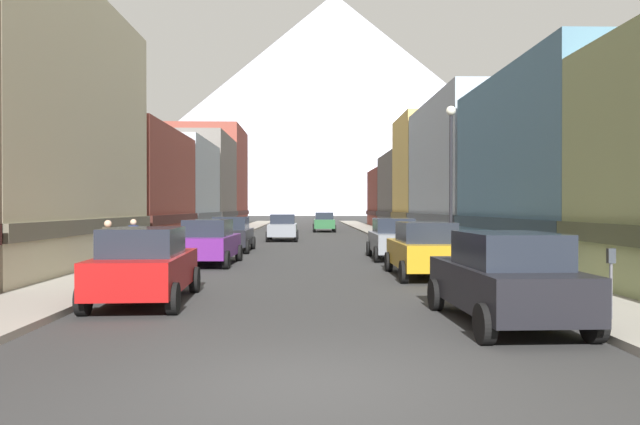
{
  "coord_description": "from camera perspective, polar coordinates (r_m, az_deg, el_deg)",
  "views": [
    {
      "loc": [
        0.0,
        -7.66,
        2.26
      ],
      "look_at": [
        0.93,
        33.97,
        1.89
      ],
      "focal_mm": 33.86,
      "sensor_mm": 36.0,
      "label": 1
    }
  ],
  "objects": [
    {
      "name": "car_right_2",
      "position": [
        26.47,
        6.98,
        -2.44
      ],
      "size": [
        2.1,
        4.42,
        1.78
      ],
      "color": "slate",
      "rests_on": "ground"
    },
    {
      "name": "car_left_1",
      "position": [
        23.92,
        -10.44,
        -2.76
      ],
      "size": [
        2.18,
        4.45,
        1.78
      ],
      "color": "#591E72",
      "rests_on": "ground"
    },
    {
      "name": "storefront_left_4",
      "position": [
        60.21,
        -13.19,
        2.57
      ],
      "size": [
        10.12,
        12.01,
        9.19
      ],
      "color": "#66605B",
      "rests_on": "ground"
    },
    {
      "name": "storefront_right_2",
      "position": [
        38.84,
        15.16,
        3.47
      ],
      "size": [
        7.24,
        13.84,
        8.86
      ],
      "color": "#99A5B2",
      "rests_on": "ground"
    },
    {
      "name": "sidewalk_left",
      "position": [
        43.17,
        -9.61,
        -2.39
      ],
      "size": [
        2.5,
        100.0,
        0.15
      ],
      "primitive_type": "cube",
      "color": "gray",
      "rests_on": "ground"
    },
    {
      "name": "car_right_1",
      "position": [
        19.76,
        9.83,
        -3.44
      ],
      "size": [
        2.06,
        4.4,
        1.78
      ],
      "color": "#B28419",
      "rests_on": "ground"
    },
    {
      "name": "storefront_right_5",
      "position": [
        70.26,
        8.69,
        1.24
      ],
      "size": [
        9.61,
        10.43,
        6.57
      ],
      "color": "brown",
      "rests_on": "ground"
    },
    {
      "name": "car_left_0",
      "position": [
        14.79,
        -16.21,
        -4.78
      ],
      "size": [
        2.25,
        4.48,
        1.78
      ],
      "color": "#9E1111",
      "rests_on": "ground"
    },
    {
      "name": "trash_bin_right",
      "position": [
        18.02,
        19.42,
        -4.66
      ],
      "size": [
        0.59,
        0.59,
        0.98
      ],
      "color": "#4C5156",
      "rests_on": "sidewalk_right"
    },
    {
      "name": "storefront_left_5",
      "position": [
        72.2,
        -10.87,
        3.13
      ],
      "size": [
        9.32,
        12.06,
        11.5
      ],
      "color": "brown",
      "rests_on": "ground"
    },
    {
      "name": "car_left_2",
      "position": [
        30.91,
        -8.35,
        -2.01
      ],
      "size": [
        2.07,
        4.41,
        1.78
      ],
      "color": "black",
      "rests_on": "ground"
    },
    {
      "name": "parking_meter_near",
      "position": [
        12.68,
        25.79,
        -5.18
      ],
      "size": [
        0.14,
        0.1,
        1.33
      ],
      "color": "#595960",
      "rests_on": "sidewalk_right"
    },
    {
      "name": "storefront_left_2",
      "position": [
        36.81,
        -19.95,
        2.02
      ],
      "size": [
        8.85,
        11.86,
        6.74
      ],
      "color": "brown",
      "rests_on": "ground"
    },
    {
      "name": "pedestrian_0",
      "position": [
        22.8,
        -17.21,
        -2.87
      ],
      "size": [
        0.36,
        0.36,
        1.68
      ],
      "color": "navy",
      "rests_on": "sidewalk_left"
    },
    {
      "name": "car_driving_0",
      "position": [
        55.17,
        0.38,
        -0.9
      ],
      "size": [
        2.06,
        4.4,
        1.78
      ],
      "color": "#265933",
      "rests_on": "ground"
    },
    {
      "name": "storefront_left_3",
      "position": [
        48.25,
        -15.86,
        2.02
      ],
      "size": [
        9.57,
        11.28,
        7.36
      ],
      "color": "#99A5B2",
      "rests_on": "ground"
    },
    {
      "name": "car_driving_1",
      "position": [
        40.67,
        -3.54,
        -1.4
      ],
      "size": [
        2.06,
        4.4,
        1.78
      ],
      "color": "slate",
      "rests_on": "ground"
    },
    {
      "name": "mountain_backdrop",
      "position": [
        271.89,
        1.35,
        10.29
      ],
      "size": [
        220.44,
        220.44,
        96.88
      ],
      "primitive_type": "cone",
      "color": "silver",
      "rests_on": "ground"
    },
    {
      "name": "storefront_right_1",
      "position": [
        26.0,
        22.89,
        3.52
      ],
      "size": [
        6.56,
        12.26,
        7.57
      ],
      "color": "slate",
      "rests_on": "ground"
    },
    {
      "name": "storefront_right_3",
      "position": [
        49.81,
        11.61,
        3.22
      ],
      "size": [
        7.49,
        8.19,
        9.56
      ],
      "color": "#D8B259",
      "rests_on": "ground"
    },
    {
      "name": "potted_plant_0",
      "position": [
        26.85,
        -16.41,
        -2.79
      ],
      "size": [
        0.61,
        0.61,
        0.99
      ],
      "color": "#4C4C51",
      "rests_on": "sidewalk_left"
    },
    {
      "name": "sidewalk_right",
      "position": [
        43.17,
        7.05,
        -2.39
      ],
      "size": [
        2.5,
        100.0,
        0.15
      ],
      "primitive_type": "cube",
      "color": "gray",
      "rests_on": "ground"
    },
    {
      "name": "storefront_right_4",
      "position": [
        59.51,
        10.42,
        1.76
      ],
      "size": [
        9.42,
        10.8,
        7.39
      ],
      "color": "#66605B",
      "rests_on": "ground"
    },
    {
      "name": "streetlamp_right",
      "position": [
        22.92,
        12.26,
        4.82
      ],
      "size": [
        0.36,
        0.36,
        5.86
      ],
      "color": "black",
      "rests_on": "sidewalk_right"
    },
    {
      "name": "pedestrian_1",
      "position": [
        20.13,
        -19.4,
        -3.28
      ],
      "size": [
        0.36,
        0.36,
        1.7
      ],
      "color": "brown",
      "rests_on": "sidewalk_left"
    },
    {
      "name": "car_right_0",
      "position": [
        12.13,
        17.09,
        -5.95
      ],
      "size": [
        2.18,
        4.45,
        1.78
      ],
      "color": "black",
      "rests_on": "ground"
    },
    {
      "name": "ground_plane",
      "position": [
        7.98,
        -1.28,
        -15.93
      ],
      "size": [
        400.0,
        400.0,
        0.0
      ],
      "primitive_type": "plane",
      "color": "#2F2F2F"
    }
  ]
}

